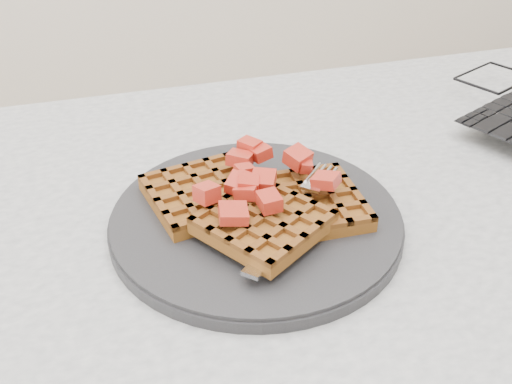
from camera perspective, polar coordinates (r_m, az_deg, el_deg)
table at (r=0.64m, az=5.34°, el=-12.44°), size 1.20×0.80×0.75m
plate at (r=0.57m, az=0.00°, el=-2.68°), size 0.29×0.29×0.02m
waffles at (r=0.55m, az=0.13°, el=-1.30°), size 0.21×0.20×0.03m
strawberry_pile at (r=0.54m, az=0.00°, el=1.23°), size 0.15×0.15×0.02m
fork at (r=0.54m, az=4.25°, el=-2.71°), size 0.14×0.14×0.02m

